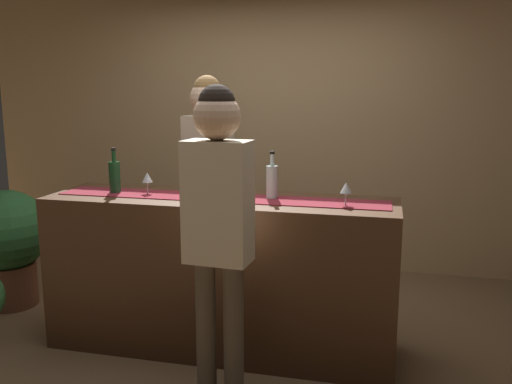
{
  "coord_description": "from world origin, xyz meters",
  "views": [
    {
      "loc": [
        1.03,
        -3.28,
        1.71
      ],
      "look_at": [
        0.24,
        0.0,
        1.07
      ],
      "focal_mm": 38.51,
      "sensor_mm": 36.0,
      "label": 1
    }
  ],
  "objects_px": {
    "wine_bottle_clear": "(272,181)",
    "wine_glass_near_customer": "(346,188)",
    "wine_glass_mid_counter": "(147,178)",
    "bartender": "(208,167)",
    "wine_bottle_amber": "(206,178)",
    "customer_sipping": "(218,212)",
    "potted_plant_tall": "(8,240)",
    "wine_bottle_green": "(115,176)"
  },
  "relations": [
    {
      "from": "wine_bottle_clear",
      "to": "wine_glass_near_customer",
      "type": "distance_m",
      "value": 0.48
    },
    {
      "from": "customer_sipping",
      "to": "bartender",
      "type": "bearing_deg",
      "value": 114.75
    },
    {
      "from": "wine_glass_mid_counter",
      "to": "potted_plant_tall",
      "type": "xyz_separation_m",
      "value": [
        -1.33,
        0.28,
        -0.58
      ]
    },
    {
      "from": "wine_glass_mid_counter",
      "to": "bartender",
      "type": "xyz_separation_m",
      "value": [
        0.23,
        0.56,
        0.01
      ]
    },
    {
      "from": "wine_glass_mid_counter",
      "to": "potted_plant_tall",
      "type": "height_order",
      "value": "wine_glass_mid_counter"
    },
    {
      "from": "wine_bottle_green",
      "to": "wine_bottle_amber",
      "type": "relative_size",
      "value": 1.0
    },
    {
      "from": "wine_bottle_green",
      "to": "customer_sipping",
      "type": "relative_size",
      "value": 0.18
    },
    {
      "from": "wine_bottle_clear",
      "to": "bartender",
      "type": "bearing_deg",
      "value": 138.84
    },
    {
      "from": "wine_bottle_clear",
      "to": "wine_bottle_amber",
      "type": "xyz_separation_m",
      "value": [
        -0.45,
        0.02,
        0.0
      ]
    },
    {
      "from": "wine_bottle_amber",
      "to": "wine_glass_near_customer",
      "type": "xyz_separation_m",
      "value": [
        0.92,
        -0.13,
        -0.01
      ]
    },
    {
      "from": "wine_glass_near_customer",
      "to": "wine_glass_mid_counter",
      "type": "bearing_deg",
      "value": 176.97
    },
    {
      "from": "wine_glass_near_customer",
      "to": "customer_sipping",
      "type": "distance_m",
      "value": 0.84
    },
    {
      "from": "wine_bottle_clear",
      "to": "customer_sipping",
      "type": "bearing_deg",
      "value": -101.64
    },
    {
      "from": "wine_bottle_green",
      "to": "wine_glass_mid_counter",
      "type": "distance_m",
      "value": 0.23
    },
    {
      "from": "potted_plant_tall",
      "to": "wine_bottle_clear",
      "type": "bearing_deg",
      "value": -6.23
    },
    {
      "from": "wine_bottle_green",
      "to": "bartender",
      "type": "height_order",
      "value": "bartender"
    },
    {
      "from": "wine_bottle_clear",
      "to": "wine_bottle_amber",
      "type": "bearing_deg",
      "value": 177.32
    },
    {
      "from": "wine_bottle_clear",
      "to": "wine_bottle_amber",
      "type": "height_order",
      "value": "same"
    },
    {
      "from": "wine_bottle_amber",
      "to": "customer_sipping",
      "type": "bearing_deg",
      "value": -66.56
    },
    {
      "from": "wine_bottle_amber",
      "to": "wine_glass_mid_counter",
      "type": "bearing_deg",
      "value": -171.09
    },
    {
      "from": "wine_bottle_green",
      "to": "potted_plant_tall",
      "type": "height_order",
      "value": "wine_bottle_green"
    },
    {
      "from": "wine_glass_mid_counter",
      "to": "potted_plant_tall",
      "type": "bearing_deg",
      "value": 168.29
    },
    {
      "from": "customer_sipping",
      "to": "wine_bottle_amber",
      "type": "bearing_deg",
      "value": 117.46
    },
    {
      "from": "wine_bottle_clear",
      "to": "bartender",
      "type": "distance_m",
      "value": 0.79
    },
    {
      "from": "wine_glass_mid_counter",
      "to": "wine_bottle_green",
      "type": "bearing_deg",
      "value": -176.38
    },
    {
      "from": "wine_bottle_clear",
      "to": "wine_glass_near_customer",
      "type": "relative_size",
      "value": 2.1
    },
    {
      "from": "wine_bottle_amber",
      "to": "customer_sipping",
      "type": "relative_size",
      "value": 0.18
    },
    {
      "from": "bartender",
      "to": "customer_sipping",
      "type": "relative_size",
      "value": 1.04
    },
    {
      "from": "wine_bottle_green",
      "to": "customer_sipping",
      "type": "bearing_deg",
      "value": -34.5
    },
    {
      "from": "wine_glass_near_customer",
      "to": "potted_plant_tall",
      "type": "bearing_deg",
      "value": 172.54
    },
    {
      "from": "wine_glass_near_customer",
      "to": "wine_glass_mid_counter",
      "type": "xyz_separation_m",
      "value": [
        -1.3,
        0.07,
        0.0
      ]
    },
    {
      "from": "wine_glass_mid_counter",
      "to": "wine_glass_near_customer",
      "type": "bearing_deg",
      "value": -3.03
    },
    {
      "from": "customer_sipping",
      "to": "potted_plant_tall",
      "type": "xyz_separation_m",
      "value": [
        -2.02,
        0.92,
        -0.54
      ]
    },
    {
      "from": "bartender",
      "to": "potted_plant_tall",
      "type": "relative_size",
      "value": 1.93
    },
    {
      "from": "wine_glass_mid_counter",
      "to": "bartender",
      "type": "relative_size",
      "value": 0.08
    },
    {
      "from": "customer_sipping",
      "to": "potted_plant_tall",
      "type": "bearing_deg",
      "value": 159.56
    },
    {
      "from": "wine_glass_near_customer",
      "to": "wine_glass_mid_counter",
      "type": "height_order",
      "value": "same"
    },
    {
      "from": "wine_glass_mid_counter",
      "to": "bartender",
      "type": "height_order",
      "value": "bartender"
    },
    {
      "from": "wine_bottle_clear",
      "to": "wine_bottle_amber",
      "type": "relative_size",
      "value": 1.0
    },
    {
      "from": "bartender",
      "to": "customer_sipping",
      "type": "bearing_deg",
      "value": 120.26
    },
    {
      "from": "wine_bottle_green",
      "to": "bartender",
      "type": "xyz_separation_m",
      "value": [
        0.46,
        0.58,
        -0.0
      ]
    },
    {
      "from": "wine_bottle_green",
      "to": "wine_glass_mid_counter",
      "type": "xyz_separation_m",
      "value": [
        0.23,
        0.01,
        -0.01
      ]
    }
  ]
}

